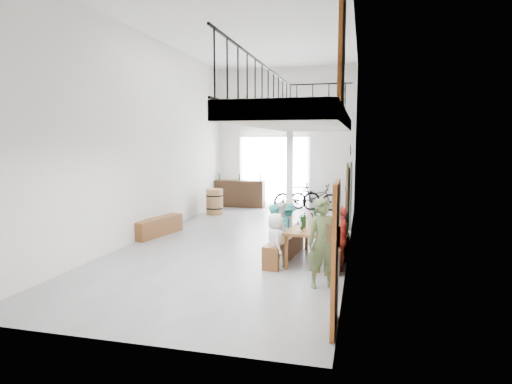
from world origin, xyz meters
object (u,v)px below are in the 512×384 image
(side_bench, at_px, (158,227))
(serving_counter, at_px, (240,194))
(bench_inner, at_px, (285,248))
(oak_barrel, at_px, (215,202))
(tasting_table, at_px, (312,229))
(bicycle_near, at_px, (314,197))
(host_standing, at_px, (323,243))

(side_bench, relative_size, serving_counter, 0.88)
(bench_inner, height_order, oak_barrel, oak_barrel)
(bench_inner, relative_size, serving_counter, 1.06)
(side_bench, bearing_deg, tasting_table, -18.41)
(side_bench, bearing_deg, bicycle_near, 56.09)
(bench_inner, height_order, serving_counter, serving_counter)
(side_bench, bearing_deg, host_standing, -33.24)
(host_standing, bearing_deg, bicycle_near, 79.40)
(oak_barrel, xyz_separation_m, host_standing, (4.52, -6.89, 0.35))
(side_bench, distance_m, serving_counter, 5.69)
(oak_barrel, relative_size, bicycle_near, 0.48)
(tasting_table, xyz_separation_m, host_standing, (0.39, -1.71, 0.11))
(side_bench, relative_size, host_standing, 1.10)
(tasting_table, relative_size, bench_inner, 0.96)
(serving_counter, distance_m, host_standing, 9.76)
(bench_inner, height_order, host_standing, host_standing)
(tasting_table, relative_size, serving_counter, 1.01)
(bicycle_near, bearing_deg, tasting_table, -166.73)
(tasting_table, bearing_deg, oak_barrel, 135.31)
(oak_barrel, bearing_deg, host_standing, -56.76)
(tasting_table, xyz_separation_m, serving_counter, (-3.74, 7.13, -0.17))
(host_standing, height_order, bicycle_near, host_standing)
(oak_barrel, bearing_deg, bicycle_near, 29.24)
(bench_inner, distance_m, oak_barrel, 6.24)
(bench_inner, xyz_separation_m, serving_counter, (-3.12, 7.11, 0.29))
(bench_inner, distance_m, side_bench, 4.14)
(host_standing, bearing_deg, serving_counter, 97.16)
(serving_counter, bearing_deg, bench_inner, -66.39)
(tasting_table, distance_m, host_standing, 1.75)
(tasting_table, relative_size, side_bench, 1.14)
(host_standing, bearing_deg, tasting_table, 85.03)
(side_bench, distance_m, oak_barrel, 3.71)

